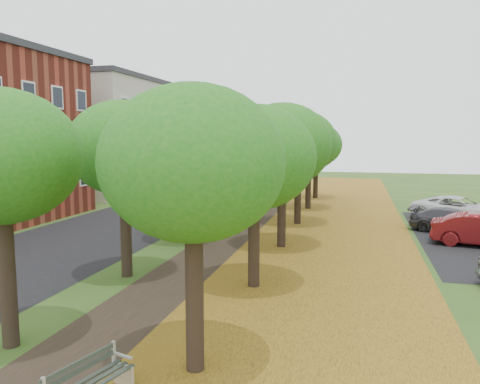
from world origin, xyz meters
The scene contains 10 objects.
ground centered at (0.00, 0.00, 0.00)m, with size 120.00×120.00×0.00m, color #2D4C19.
street_asphalt centered at (-7.50, 15.00, 0.00)m, with size 8.00×70.00×0.01m, color black.
footpath centered at (0.00, 15.00, 0.00)m, with size 3.20×70.00×0.01m, color black.
leaf_verge centered at (5.00, 15.00, 0.01)m, with size 7.50×70.00×0.01m, color #A47A1E.
tree_row_west centered at (-2.20, 15.00, 4.44)m, with size 4.16×34.16×6.23m.
tree_row_east centered at (2.60, 15.00, 4.44)m, with size 4.16×34.16×6.23m.
building_cream centered at (-17.00, 33.00, 5.21)m, with size 10.30×20.30×10.40m.
bench centered at (1.10, -1.80, 0.46)m, with size 1.03×1.93×0.88m.
car_grey centered at (11.00, 17.41, 0.64)m, with size 1.79×4.41×1.28m, color #35353B.
car_white centered at (12.02, 21.29, 0.75)m, with size 2.48×5.37×1.49m, color silver.
Camera 1 is at (5.96, -9.29, 5.14)m, focal length 35.00 mm.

